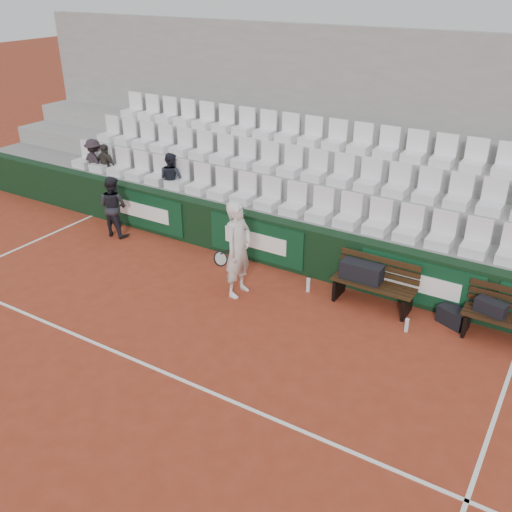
# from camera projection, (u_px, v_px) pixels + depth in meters

# --- Properties ---
(ground) EXTENTS (80.00, 80.00, 0.00)m
(ground) POSITION_uv_depth(u_px,v_px,m) (138.00, 362.00, 8.89)
(ground) COLOR maroon
(ground) RESTS_ON ground
(court_baseline) EXTENTS (18.00, 0.06, 0.01)m
(court_baseline) POSITION_uv_depth(u_px,v_px,m) (138.00, 361.00, 8.89)
(court_baseline) COLOR white
(court_baseline) RESTS_ON ground
(back_barrier) EXTENTS (18.00, 0.34, 1.00)m
(back_barrier) POSITION_uv_depth(u_px,v_px,m) (271.00, 241.00, 11.67)
(back_barrier) COLOR black
(back_barrier) RESTS_ON ground
(grandstand_tier_front) EXTENTS (18.00, 0.95, 1.00)m
(grandstand_tier_front) POSITION_uv_depth(u_px,v_px,m) (283.00, 230.00, 12.19)
(grandstand_tier_front) COLOR gray
(grandstand_tier_front) RESTS_ON ground
(grandstand_tier_mid) EXTENTS (18.00, 0.95, 1.45)m
(grandstand_tier_mid) POSITION_uv_depth(u_px,v_px,m) (304.00, 206.00, 12.81)
(grandstand_tier_mid) COLOR #959592
(grandstand_tier_mid) RESTS_ON ground
(grandstand_tier_back) EXTENTS (18.00, 0.95, 1.90)m
(grandstand_tier_back) POSITION_uv_depth(u_px,v_px,m) (323.00, 184.00, 13.43)
(grandstand_tier_back) COLOR #969694
(grandstand_tier_back) RESTS_ON ground
(grandstand_rear_wall) EXTENTS (18.00, 0.30, 4.40)m
(grandstand_rear_wall) POSITION_uv_depth(u_px,v_px,m) (337.00, 126.00, 13.35)
(grandstand_rear_wall) COLOR gray
(grandstand_rear_wall) RESTS_ON ground
(seat_row_front) EXTENTS (11.90, 0.44, 0.63)m
(seat_row_front) POSITION_uv_depth(u_px,v_px,m) (280.00, 196.00, 11.69)
(seat_row_front) COLOR white
(seat_row_front) RESTS_ON grandstand_tier_front
(seat_row_mid) EXTENTS (11.90, 0.44, 0.63)m
(seat_row_mid) POSITION_uv_depth(u_px,v_px,m) (302.00, 163.00, 12.21)
(seat_row_mid) COLOR white
(seat_row_mid) RESTS_ON grandstand_tier_mid
(seat_row_back) EXTENTS (11.90, 0.44, 0.63)m
(seat_row_back) POSITION_uv_depth(u_px,v_px,m) (322.00, 133.00, 12.73)
(seat_row_back) COLOR white
(seat_row_back) RESTS_ON grandstand_tier_back
(bench_left) EXTENTS (1.50, 0.56, 0.45)m
(bench_left) POSITION_uv_depth(u_px,v_px,m) (372.00, 294.00, 10.29)
(bench_left) COLOR #35210F
(bench_left) RESTS_ON ground
(bench_right) EXTENTS (1.50, 0.56, 0.45)m
(bench_right) POSITION_uv_depth(u_px,v_px,m) (509.00, 331.00, 9.25)
(bench_right) COLOR black
(bench_right) RESTS_ON ground
(sports_bag_left) EXTENTS (0.76, 0.33, 0.32)m
(sports_bag_left) POSITION_uv_depth(u_px,v_px,m) (362.00, 271.00, 10.26)
(sports_bag_left) COLOR black
(sports_bag_left) RESTS_ON bench_left
(sports_bag_right) EXTENTS (0.54, 0.34, 0.23)m
(sports_bag_right) POSITION_uv_depth(u_px,v_px,m) (491.00, 307.00, 9.26)
(sports_bag_right) COLOR black
(sports_bag_right) RESTS_ON bench_right
(sports_bag_ground) EXTENTS (0.58, 0.48, 0.31)m
(sports_bag_ground) POSITION_uv_depth(u_px,v_px,m) (453.00, 316.00, 9.77)
(sports_bag_ground) COLOR black
(sports_bag_ground) RESTS_ON ground
(water_bottle_near) EXTENTS (0.08, 0.08, 0.27)m
(water_bottle_near) POSITION_uv_depth(u_px,v_px,m) (308.00, 285.00, 10.78)
(water_bottle_near) COLOR silver
(water_bottle_near) RESTS_ON ground
(water_bottle_far) EXTENTS (0.07, 0.07, 0.25)m
(water_bottle_far) POSITION_uv_depth(u_px,v_px,m) (407.00, 325.00, 9.58)
(water_bottle_far) COLOR silver
(water_bottle_far) RESTS_ON ground
(tennis_player) EXTENTS (0.72, 0.68, 1.84)m
(tennis_player) POSITION_uv_depth(u_px,v_px,m) (238.00, 249.00, 10.38)
(tennis_player) COLOR silver
(tennis_player) RESTS_ON ground
(ball_kid) EXTENTS (0.71, 0.57, 1.40)m
(ball_kid) POSITION_uv_depth(u_px,v_px,m) (113.00, 206.00, 12.85)
(ball_kid) COLOR black
(ball_kid) RESTS_ON ground
(spectator_a) EXTENTS (0.84, 0.59, 1.20)m
(spectator_a) POSITION_uv_depth(u_px,v_px,m) (93.00, 145.00, 14.10)
(spectator_a) COLOR black
(spectator_a) RESTS_ON grandstand_tier_front
(spectator_b) EXTENTS (0.66, 0.28, 1.12)m
(spectator_b) POSITION_uv_depth(u_px,v_px,m) (104.00, 149.00, 13.94)
(spectator_b) COLOR #332F29
(spectator_b) RESTS_ON grandstand_tier_front
(spectator_c) EXTENTS (0.62, 0.50, 1.23)m
(spectator_c) POSITION_uv_depth(u_px,v_px,m) (170.00, 160.00, 12.95)
(spectator_c) COLOR black
(spectator_c) RESTS_ON grandstand_tier_front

